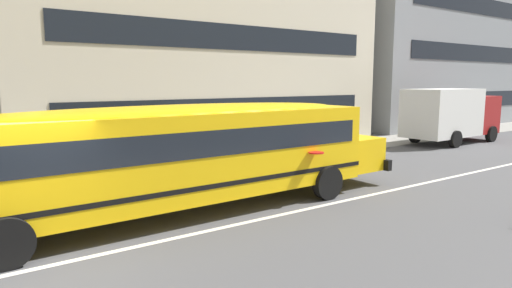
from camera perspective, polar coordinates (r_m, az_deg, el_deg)
ground_plane at (r=8.79m, az=-26.78°, el=-14.27°), size 400.00×400.00×0.00m
lane_centreline at (r=8.79m, az=-26.78°, el=-14.25°), size 110.00×0.16×0.01m
school_bus at (r=10.84m, az=-8.80°, el=-0.65°), size 11.95×2.83×2.66m
box_truck at (r=25.11m, az=23.87°, el=3.63°), size 6.09×2.56×2.82m
apartment_block_far_right at (r=39.04m, az=20.41°, el=12.71°), size 20.76×11.14×13.30m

